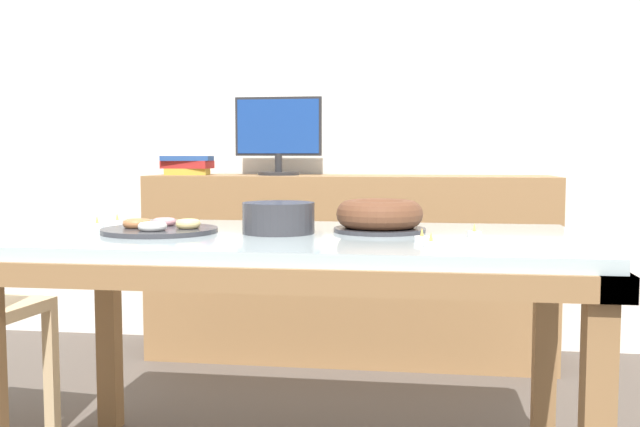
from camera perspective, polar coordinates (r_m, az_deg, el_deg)
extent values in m
cube|color=white|center=(3.73, 2.85, 9.55)|extent=(8.00, 0.10, 2.60)
cube|color=silver|center=(2.06, -1.73, -2.14)|extent=(1.60, 0.81, 0.04)
cube|color=olive|center=(1.69, -3.98, -5.25)|extent=(1.63, 0.08, 0.06)
cube|color=olive|center=(2.44, -0.16, -2.22)|extent=(1.63, 0.08, 0.06)
cube|color=olive|center=(2.33, -20.94, -2.85)|extent=(0.08, 0.84, 0.06)
cube|color=olive|center=(2.07, 19.95, -3.70)|extent=(0.08, 0.84, 0.06)
cube|color=olive|center=(2.69, -16.53, -9.14)|extent=(0.07, 0.07, 0.69)
cube|color=olive|center=(2.48, 17.52, -10.33)|extent=(0.07, 0.07, 0.69)
cube|color=#D1B284|center=(2.72, -20.70, -11.75)|extent=(0.04, 0.04, 0.45)
cube|color=olive|center=(3.46, 2.32, -4.29)|extent=(1.92, 0.44, 0.89)
cylinder|color=#262628|center=(3.48, -3.33, 3.21)|extent=(0.20, 0.20, 0.02)
cylinder|color=#262628|center=(3.47, -3.34, 4.08)|extent=(0.04, 0.04, 0.09)
cube|color=#262628|center=(3.48, -3.35, 6.97)|extent=(0.42, 0.02, 0.28)
cube|color=navy|center=(3.47, -3.39, 6.98)|extent=(0.40, 0.00, 0.26)
cube|color=#B29933|center=(3.60, -10.55, 3.31)|extent=(0.22, 0.18, 0.03)
cube|color=maroon|center=(3.60, -10.56, 3.87)|extent=(0.23, 0.15, 0.04)
cube|color=#23478C|center=(3.60, -10.56, 4.36)|extent=(0.25, 0.20, 0.02)
cylinder|color=#333338|center=(2.12, 4.77, -1.31)|extent=(0.27, 0.27, 0.01)
torus|color=brown|center=(2.11, 4.78, -0.03)|extent=(0.26, 0.26, 0.08)
cylinder|color=#333338|center=(2.14, -12.70, -1.32)|extent=(0.34, 0.34, 0.01)
torus|color=#EAD184|center=(2.10, -10.50, -0.82)|extent=(0.07, 0.07, 0.03)
torus|color=pink|center=(2.21, -12.34, -0.65)|extent=(0.07, 0.07, 0.02)
torus|color=#B27042|center=(2.16, -14.41, -0.77)|extent=(0.08, 0.08, 0.03)
torus|color=white|center=(2.07, -13.25, -1.01)|extent=(0.08, 0.08, 0.02)
cylinder|color=#333338|center=(2.08, -3.33, -1.45)|extent=(0.21, 0.21, 0.01)
cylinder|color=#333338|center=(2.07, -3.33, -1.17)|extent=(0.21, 0.21, 0.01)
cylinder|color=#333338|center=(2.07, -3.34, -0.90)|extent=(0.21, 0.21, 0.01)
cylinder|color=#333338|center=(2.07, -3.34, -0.62)|extent=(0.21, 0.21, 0.01)
cylinder|color=#333338|center=(2.07, -3.34, -0.35)|extent=(0.21, 0.21, 0.01)
cylinder|color=#333338|center=(2.07, -3.34, -0.07)|extent=(0.21, 0.21, 0.01)
cylinder|color=#333338|center=(2.07, -3.34, 0.20)|extent=(0.21, 0.21, 0.01)
cylinder|color=#333338|center=(2.07, -3.34, 0.48)|extent=(0.21, 0.21, 0.01)
cylinder|color=#333338|center=(2.07, -3.34, 0.75)|extent=(0.21, 0.21, 0.01)
cylinder|color=silver|center=(2.02, 12.24, -1.63)|extent=(0.04, 0.04, 0.02)
cylinder|color=white|center=(2.02, 12.25, -1.46)|extent=(0.03, 0.03, 0.00)
cone|color=#F9B74C|center=(2.02, 12.25, -1.09)|extent=(0.01, 0.01, 0.02)
cylinder|color=silver|center=(2.33, -17.40, -0.93)|extent=(0.04, 0.04, 0.02)
cylinder|color=white|center=(2.32, -17.40, -0.78)|extent=(0.03, 0.03, 0.00)
cone|color=#F9B74C|center=(2.32, -17.41, -0.46)|extent=(0.01, 0.01, 0.02)
cylinder|color=silver|center=(1.88, 8.15, -2.05)|extent=(0.04, 0.04, 0.02)
cylinder|color=white|center=(1.87, 8.16, -1.86)|extent=(0.03, 0.03, 0.00)
cone|color=#F9B74C|center=(1.87, 8.16, -1.47)|extent=(0.01, 0.01, 0.02)
cylinder|color=silver|center=(2.41, -15.91, -0.71)|extent=(0.04, 0.04, 0.02)
cylinder|color=white|center=(2.41, -15.91, -0.56)|extent=(0.03, 0.03, 0.00)
cone|color=#F9B74C|center=(2.41, -15.92, -0.26)|extent=(0.01, 0.01, 0.02)
cylinder|color=silver|center=(1.77, 8.87, -2.44)|extent=(0.04, 0.04, 0.02)
cylinder|color=white|center=(1.77, 8.87, -2.25)|extent=(0.03, 0.03, 0.00)
cone|color=#F9B74C|center=(1.77, 8.88, -1.83)|extent=(0.01, 0.01, 0.02)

